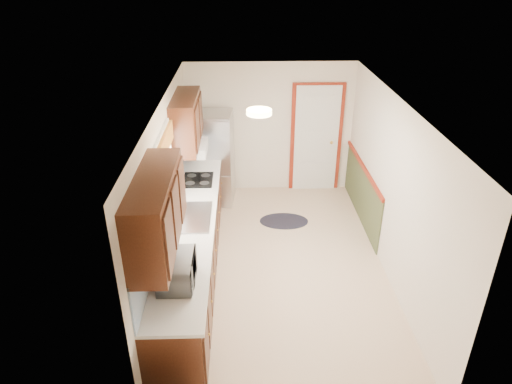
{
  "coord_description": "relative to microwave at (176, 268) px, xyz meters",
  "views": [
    {
      "loc": [
        -0.5,
        -5.38,
        3.98
      ],
      "look_at": [
        -0.33,
        0.09,
        1.15
      ],
      "focal_mm": 32.0,
      "sensor_mm": 36.0,
      "label": 1
    }
  ],
  "objects": [
    {
      "name": "refrigerator",
      "position": [
        0.18,
        3.59,
        -0.3
      ],
      "size": [
        0.74,
        0.72,
        1.64
      ],
      "rotation": [
        0.0,
        0.0,
        -0.09
      ],
      "color": "#B7B7BC",
      "rests_on": "ground"
    },
    {
      "name": "microwave",
      "position": [
        0.0,
        0.0,
        0.0
      ],
      "size": [
        0.3,
        0.55,
        0.37
      ],
      "primitive_type": "imported",
      "rotation": [
        0.0,
        0.0,
        1.57
      ],
      "color": "white",
      "rests_on": "kitchen_run"
    },
    {
      "name": "rug",
      "position": [
        1.38,
        2.76,
        -1.12
      ],
      "size": [
        0.84,
        0.56,
        0.01
      ],
      "primitive_type": "ellipsoid",
      "rotation": [
        0.0,
        0.0,
        -0.04
      ],
      "color": "black",
      "rests_on": "ground"
    },
    {
      "name": "cooktop",
      "position": [
        0.01,
        2.46,
        -0.18
      ],
      "size": [
        0.45,
        0.54,
        0.02
      ],
      "primitive_type": "cube",
      "color": "black",
      "rests_on": "kitchen_run"
    },
    {
      "name": "back_wall_trim",
      "position": [
        2.19,
        3.75,
        -0.24
      ],
      "size": [
        1.12,
        2.3,
        2.08
      ],
      "color": "maroon",
      "rests_on": "ground"
    },
    {
      "name": "ceiling_fixture",
      "position": [
        0.9,
        1.34,
        1.24
      ],
      "size": [
        0.3,
        0.3,
        0.06
      ],
      "primitive_type": "cylinder",
      "color": "#FFD88C",
      "rests_on": "room_shell"
    },
    {
      "name": "kitchen_run",
      "position": [
        -0.04,
        1.25,
        -0.31
      ],
      "size": [
        0.63,
        4.0,
        2.2
      ],
      "color": "#3D1A0D",
      "rests_on": "ground"
    },
    {
      "name": "room_shell",
      "position": [
        1.2,
        1.54,
        0.08
      ],
      "size": [
        3.2,
        5.2,
        2.52
      ],
      "color": "beige",
      "rests_on": "ground"
    }
  ]
}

